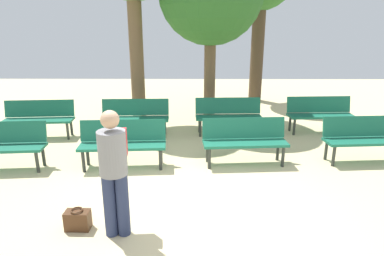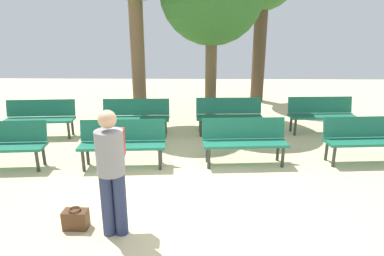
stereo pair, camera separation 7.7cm
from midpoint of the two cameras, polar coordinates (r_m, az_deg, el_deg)
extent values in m
plane|color=beige|center=(5.09, -0.63, -13.24)|extent=(24.00, 24.00, 0.00)
cube|color=#19664C|center=(7.14, -30.07, -0.62)|extent=(1.60, 0.26, 0.40)
cylinder|color=#2D332D|center=(6.70, -25.32, -5.31)|extent=(0.06, 0.06, 0.40)
cylinder|color=#2D332D|center=(6.97, -24.42, -4.31)|extent=(0.06, 0.06, 0.40)
cube|color=#19664C|center=(6.33, -12.16, -3.02)|extent=(1.63, 0.55, 0.05)
cube|color=#19664C|center=(6.44, -12.04, -0.36)|extent=(1.60, 0.23, 0.40)
cylinder|color=#2D332D|center=(6.41, -18.45, -5.47)|extent=(0.06, 0.06, 0.40)
cylinder|color=#2D332D|center=(6.19, -5.79, -5.43)|extent=(0.06, 0.06, 0.40)
cylinder|color=#2D332D|center=(6.70, -17.78, -4.41)|extent=(0.06, 0.06, 0.40)
cylinder|color=#2D332D|center=(6.49, -5.69, -4.34)|extent=(0.06, 0.06, 0.40)
cube|color=#19664C|center=(6.40, 8.76, -2.60)|extent=(1.63, 0.55, 0.05)
cube|color=#19664C|center=(6.51, 8.50, 0.03)|extent=(1.60, 0.23, 0.40)
cylinder|color=#2D332D|center=(6.22, 2.63, -5.23)|extent=(0.06, 0.06, 0.40)
cylinder|color=#2D332D|center=(6.52, 15.01, -4.77)|extent=(0.06, 0.06, 0.40)
cylinder|color=#2D332D|center=(6.52, 2.33, -4.15)|extent=(0.06, 0.06, 0.40)
cylinder|color=#2D332D|center=(6.80, 14.18, -3.77)|extent=(0.06, 0.06, 0.40)
cube|color=#19664C|center=(7.25, 27.46, -2.02)|extent=(1.63, 0.56, 0.05)
cube|color=#19664C|center=(7.34, 26.94, 0.30)|extent=(1.60, 0.24, 0.40)
cylinder|color=#2D332D|center=(6.85, 22.83, -4.47)|extent=(0.06, 0.06, 0.40)
cylinder|color=#2D332D|center=(7.12, 21.72, -3.53)|extent=(0.06, 0.06, 0.40)
cube|color=#19664C|center=(8.62, -25.13, 1.16)|extent=(1.63, 0.57, 0.05)
cube|color=#19664C|center=(8.74, -24.89, 3.07)|extent=(1.60, 0.26, 0.40)
cylinder|color=#2D332D|center=(8.81, -29.54, -0.69)|extent=(0.06, 0.06, 0.40)
cylinder|color=#2D332D|center=(8.31, -20.79, -0.51)|extent=(0.06, 0.06, 0.40)
cylinder|color=#2D332D|center=(9.09, -28.73, -0.07)|extent=(0.06, 0.06, 0.40)
cylinder|color=#2D332D|center=(8.60, -20.22, 0.14)|extent=(0.06, 0.06, 0.40)
cube|color=#19664C|center=(8.05, -10.02, 1.52)|extent=(1.62, 0.51, 0.05)
cube|color=#19664C|center=(8.18, -9.92, 3.55)|extent=(1.60, 0.19, 0.40)
cylinder|color=#2D332D|center=(8.09, -15.00, -0.42)|extent=(0.06, 0.06, 0.40)
cylinder|color=#2D332D|center=(7.89, -5.05, -0.32)|extent=(0.06, 0.06, 0.40)
cylinder|color=#2D332D|center=(8.39, -14.53, 0.25)|extent=(0.06, 0.06, 0.40)
cylinder|color=#2D332D|center=(8.20, -4.94, 0.36)|extent=(0.06, 0.06, 0.40)
cube|color=#19664C|center=(8.12, 6.04, 1.83)|extent=(1.62, 0.50, 0.05)
cube|color=#19664C|center=(8.25, 5.91, 3.84)|extent=(1.60, 0.18, 0.40)
cylinder|color=#2D332D|center=(7.96, 1.14, -0.09)|extent=(0.06, 0.06, 0.40)
cylinder|color=#2D332D|center=(8.15, 11.01, 0.00)|extent=(0.06, 0.06, 0.40)
cylinder|color=#2D332D|center=(8.27, 1.03, 0.57)|extent=(0.06, 0.06, 0.40)
cylinder|color=#2D332D|center=(8.45, 10.55, 0.65)|extent=(0.06, 0.06, 0.40)
cube|color=#19664C|center=(8.79, 20.98, 1.96)|extent=(1.62, 0.53, 0.05)
cube|color=#19664C|center=(8.91, 20.65, 3.82)|extent=(1.60, 0.21, 0.40)
cylinder|color=#2D332D|center=(8.45, 16.88, 0.17)|extent=(0.06, 0.06, 0.40)
cylinder|color=#2D332D|center=(9.01, 25.30, 0.29)|extent=(0.06, 0.06, 0.40)
cylinder|color=#2D332D|center=(8.74, 16.20, 0.79)|extent=(0.06, 0.06, 0.40)
cylinder|color=#2D332D|center=(9.28, 24.41, 0.87)|extent=(0.06, 0.06, 0.40)
cylinder|color=brown|center=(9.29, 2.81, 9.31)|extent=(0.31, 0.31, 2.58)
cylinder|color=brown|center=(9.07, -9.72, 12.00)|extent=(0.36, 0.36, 3.56)
cylinder|color=#4C3A28|center=(11.82, 10.93, 12.88)|extent=(0.44, 0.44, 3.45)
cylinder|color=navy|center=(4.39, -12.29, -12.69)|extent=(0.16, 0.16, 0.85)
cylinder|color=navy|center=(4.41, -14.39, -12.66)|extent=(0.16, 0.16, 0.85)
cylinder|color=gray|center=(4.10, -14.02, -4.16)|extent=(0.37, 0.37, 0.55)
sphere|color=tan|center=(3.97, -14.45, 1.42)|extent=(0.22, 0.22, 0.22)
cube|color=red|center=(4.33, -13.51, -2.57)|extent=(0.29, 0.20, 0.36)
cube|color=#4C2D19|center=(4.79, -19.45, -14.67)|extent=(0.32, 0.19, 0.26)
torus|color=#4C2D19|center=(4.72, -19.63, -13.12)|extent=(0.16, 0.16, 0.02)
camera|label=1|loc=(0.04, -90.32, -0.10)|focal=31.10mm
camera|label=2|loc=(0.04, 89.68, 0.10)|focal=31.10mm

